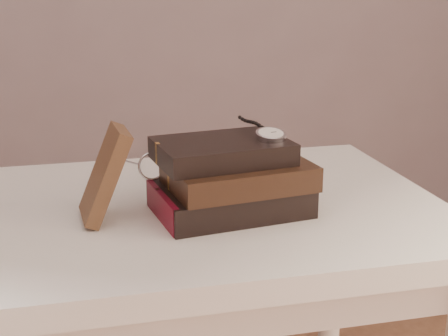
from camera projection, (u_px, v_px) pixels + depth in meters
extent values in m
cube|color=white|center=(147.00, 219.00, 1.09)|extent=(1.00, 0.60, 0.04)
cube|color=white|center=(148.00, 252.00, 1.11)|extent=(0.88, 0.49, 0.08)
cylinder|color=white|center=(330.00, 313.00, 1.54)|extent=(0.05, 0.05, 0.71)
cube|color=black|center=(230.00, 199.00, 1.06)|extent=(0.26, 0.19, 0.04)
cube|color=beige|center=(232.00, 198.00, 1.06)|extent=(0.25, 0.18, 0.03)
cube|color=gold|center=(157.00, 203.00, 1.05)|extent=(0.01, 0.01, 0.05)
cube|color=maroon|center=(162.00, 207.00, 1.02)|extent=(0.03, 0.15, 0.05)
cube|color=black|center=(239.00, 175.00, 1.05)|extent=(0.24, 0.18, 0.04)
cube|color=beige|center=(240.00, 174.00, 1.05)|extent=(0.23, 0.17, 0.03)
cube|color=gold|center=(170.00, 178.00, 1.03)|extent=(0.01, 0.01, 0.04)
cube|color=black|center=(222.00, 151.00, 1.05)|extent=(0.22, 0.17, 0.03)
cube|color=beige|center=(224.00, 151.00, 1.05)|extent=(0.22, 0.16, 0.03)
cube|color=gold|center=(158.00, 154.00, 1.03)|extent=(0.01, 0.01, 0.04)
cube|color=#3F2718|center=(105.00, 174.00, 1.01)|extent=(0.09, 0.10, 0.15)
cylinder|color=silver|center=(271.00, 136.00, 1.04)|extent=(0.06, 0.06, 0.02)
cylinder|color=white|center=(271.00, 133.00, 1.04)|extent=(0.05, 0.05, 0.01)
torus|color=silver|center=(271.00, 133.00, 1.04)|extent=(0.05, 0.05, 0.01)
cylinder|color=silver|center=(263.00, 132.00, 1.07)|extent=(0.01, 0.01, 0.01)
cube|color=black|center=(269.00, 132.00, 1.05)|extent=(0.00, 0.01, 0.00)
cube|color=black|center=(274.00, 132.00, 1.04)|extent=(0.01, 0.00, 0.00)
sphere|color=black|center=(262.00, 127.00, 1.07)|extent=(0.01, 0.01, 0.01)
sphere|color=black|center=(259.00, 125.00, 1.08)|extent=(0.01, 0.01, 0.01)
sphere|color=black|center=(256.00, 124.00, 1.09)|extent=(0.01, 0.01, 0.01)
sphere|color=black|center=(253.00, 122.00, 1.10)|extent=(0.01, 0.01, 0.01)
sphere|color=black|center=(251.00, 122.00, 1.11)|extent=(0.01, 0.01, 0.01)
sphere|color=black|center=(248.00, 121.00, 1.12)|extent=(0.01, 0.01, 0.01)
sphere|color=black|center=(245.00, 121.00, 1.13)|extent=(0.01, 0.01, 0.01)
sphere|color=black|center=(242.00, 119.00, 1.14)|extent=(0.01, 0.01, 0.01)
sphere|color=black|center=(240.00, 117.00, 1.15)|extent=(0.01, 0.01, 0.01)
torus|color=silver|center=(152.00, 166.00, 1.08)|extent=(0.05, 0.02, 0.05)
torus|color=silver|center=(182.00, 163.00, 1.10)|extent=(0.05, 0.02, 0.05)
cylinder|color=silver|center=(167.00, 163.00, 1.09)|extent=(0.01, 0.00, 0.00)
cylinder|color=silver|center=(131.00, 163.00, 1.12)|extent=(0.02, 0.11, 0.03)
cylinder|color=silver|center=(184.00, 157.00, 1.15)|extent=(0.02, 0.11, 0.03)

